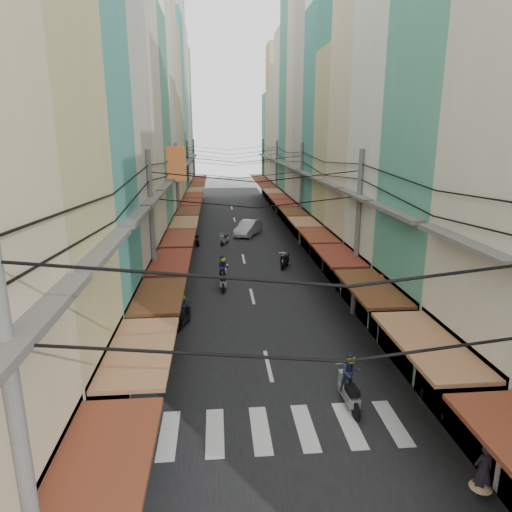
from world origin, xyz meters
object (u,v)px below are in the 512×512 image
white_car (248,235)px  traffic_sign (381,293)px  bicycle (399,314)px  market_umbrella (479,345)px

white_car → traffic_sign: bearing=-55.0°
traffic_sign → bicycle: bearing=54.2°
white_car → bicycle: white_car is taller
market_umbrella → white_car: bearing=102.7°
white_car → bicycle: 20.33m
bicycle → market_umbrella: (-0.36, -7.44, 1.89)m
white_car → market_umbrella: market_umbrella is taller
white_car → bicycle: size_ratio=3.24×
white_car → market_umbrella: (6.01, -26.74, 1.89)m
white_car → bicycle: bearing=-47.0°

